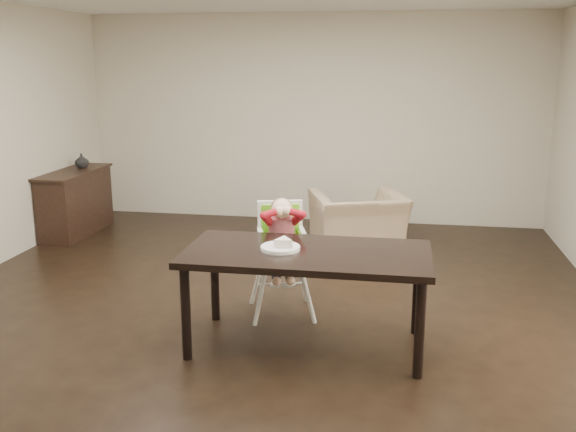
# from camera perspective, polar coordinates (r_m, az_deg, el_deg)

# --- Properties ---
(ground) EXTENTS (7.00, 7.00, 0.00)m
(ground) POSITION_cam_1_polar(r_m,az_deg,el_deg) (5.45, -2.96, -9.12)
(ground) COLOR black
(ground) RESTS_ON ground
(room_walls) EXTENTS (6.02, 7.02, 2.71)m
(room_walls) POSITION_cam_1_polar(r_m,az_deg,el_deg) (5.02, -3.23, 10.77)
(room_walls) COLOR beige
(room_walls) RESTS_ON ground
(dining_table) EXTENTS (1.80, 0.90, 0.75)m
(dining_table) POSITION_cam_1_polar(r_m,az_deg,el_deg) (4.73, 1.71, -4.03)
(dining_table) COLOR black
(dining_table) RESTS_ON ground
(high_chair) EXTENTS (0.52, 0.52, 1.01)m
(high_chair) POSITION_cam_1_polar(r_m,az_deg,el_deg) (5.36, -0.59, -1.45)
(high_chair) COLOR white
(high_chair) RESTS_ON ground
(plate) EXTENTS (0.37, 0.37, 0.08)m
(plate) POSITION_cam_1_polar(r_m,az_deg,el_deg) (4.73, -0.58, -2.66)
(plate) COLOR white
(plate) RESTS_ON dining_table
(armchair) EXTENTS (1.16, 0.95, 0.87)m
(armchair) POSITION_cam_1_polar(r_m,az_deg,el_deg) (7.29, 6.25, 0.37)
(armchair) COLOR tan
(armchair) RESTS_ON ground
(sideboard) EXTENTS (0.44, 1.26, 0.79)m
(sideboard) POSITION_cam_1_polar(r_m,az_deg,el_deg) (8.35, -18.35, 1.18)
(sideboard) COLOR black
(sideboard) RESTS_ON ground
(vase) EXTENTS (0.17, 0.18, 0.17)m
(vase) POSITION_cam_1_polar(r_m,az_deg,el_deg) (8.46, -17.86, 4.68)
(vase) COLOR #99999E
(vase) RESTS_ON sideboard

